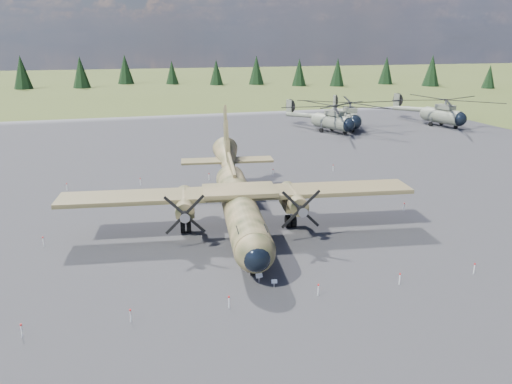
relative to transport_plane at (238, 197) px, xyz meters
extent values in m
plane|color=#475224|center=(0.20, 0.01, -2.85)|extent=(500.00, 500.00, 0.00)
cube|color=slate|center=(0.20, 10.01, -2.85)|extent=(120.00, 120.00, 0.04)
cylinder|color=#343A1F|center=(-0.20, -1.59, -0.48)|extent=(5.23, 18.84, 2.90)
sphere|color=#343A1F|center=(-1.38, -10.82, -0.48)|extent=(3.18, 3.18, 2.84)
sphere|color=black|center=(-1.46, -11.39, -0.53)|extent=(2.33, 2.33, 2.09)
cube|color=black|center=(-1.17, -9.18, 0.30)|extent=(2.26, 1.90, 0.57)
cone|color=#343A1F|center=(1.34, 10.52, 0.61)|extent=(3.72, 7.41, 4.36)
cube|color=#A9ACAF|center=(-0.07, -0.56, -1.66)|extent=(2.74, 6.41, 0.52)
cube|color=#34361C|center=(-0.14, -1.08, 0.71)|extent=(30.21, 7.29, 0.36)
cube|color=#343A1F|center=(-0.14, -1.08, 0.94)|extent=(6.63, 4.48, 0.36)
cylinder|color=#343A1F|center=(-4.79, -0.79, 0.14)|extent=(2.22, 5.53, 1.55)
cube|color=#343A1F|center=(-4.69, 0.03, -0.53)|extent=(1.99, 3.69, 0.83)
cone|color=gray|center=(-5.22, -4.13, 0.14)|extent=(0.90, 1.02, 0.79)
cylinder|color=black|center=(-4.69, 0.03, -2.29)|extent=(1.05, 1.24, 1.14)
cylinder|color=#343A1F|center=(4.44, -1.97, 0.14)|extent=(2.22, 5.53, 1.55)
cube|color=#343A1F|center=(4.55, -1.15, -0.53)|extent=(1.99, 3.69, 0.83)
cone|color=gray|center=(4.01, -5.31, 0.14)|extent=(0.90, 1.02, 0.79)
cylinder|color=black|center=(4.55, -1.15, -2.29)|extent=(1.05, 1.24, 1.14)
cube|color=#343A1F|center=(0.85, 6.62, 1.23)|extent=(1.28, 7.79, 1.74)
cube|color=#34361C|center=(1.41, 11.03, 0.66)|extent=(10.14, 3.52, 0.23)
cylinder|color=gray|center=(-1.23, -9.59, -1.54)|extent=(0.16, 0.16, 0.93)
cylinder|color=black|center=(-1.23, -9.59, -2.29)|extent=(0.48, 1.01, 0.97)
cylinder|color=slate|center=(27.03, 41.21, -0.94)|extent=(5.31, 7.85, 2.58)
sphere|color=black|center=(28.50, 37.80, -1.00)|extent=(3.12, 3.12, 2.37)
sphere|color=slate|center=(25.55, 44.63, -0.94)|extent=(3.12, 3.12, 2.37)
cube|color=slate|center=(27.19, 40.83, 0.71)|extent=(2.92, 3.73, 0.77)
cylinder|color=gray|center=(27.19, 40.83, 1.48)|extent=(0.49, 0.49, 1.03)
cylinder|color=slate|center=(24.02, 48.18, -0.58)|extent=(4.29, 8.44, 1.48)
cube|color=slate|center=(22.49, 51.74, 0.71)|extent=(0.78, 1.42, 2.48)
cylinder|color=black|center=(22.82, 51.88, 0.71)|extent=(1.12, 2.49, 2.68)
cylinder|color=black|center=(28.25, 38.37, -2.44)|extent=(0.54, 0.76, 0.70)
cylinder|color=black|center=(25.26, 41.80, -2.44)|extent=(0.61, 0.88, 0.83)
cylinder|color=gray|center=(25.26, 41.80, -1.90)|extent=(0.19, 0.19, 1.50)
cylinder|color=black|center=(27.81, 42.90, -2.44)|extent=(0.61, 0.88, 0.83)
cylinder|color=gray|center=(27.81, 42.90, -1.90)|extent=(0.19, 0.19, 1.50)
cylinder|color=slate|center=(31.35, 43.49, -0.87)|extent=(4.06, 8.08, 2.68)
sphere|color=black|center=(30.64, 39.70, -0.93)|extent=(2.88, 2.88, 2.46)
sphere|color=slate|center=(32.07, 47.29, -0.87)|extent=(2.88, 2.88, 2.46)
cube|color=slate|center=(31.28, 43.07, 0.84)|extent=(2.42, 3.71, 0.80)
cylinder|color=gray|center=(31.28, 43.07, 1.65)|extent=(0.45, 0.45, 1.07)
cylinder|color=slate|center=(32.81, 51.24, -0.50)|extent=(2.57, 9.16, 1.53)
cube|color=slate|center=(33.55, 55.19, 0.84)|extent=(0.51, 1.52, 2.57)
cylinder|color=black|center=(33.92, 55.12, 0.84)|extent=(0.58, 2.75, 2.79)
cylinder|color=black|center=(30.76, 40.33, -2.43)|extent=(0.43, 0.77, 0.73)
cylinder|color=black|center=(30.17, 45.03, -2.43)|extent=(0.47, 0.90, 0.86)
cylinder|color=gray|center=(30.17, 45.03, -1.86)|extent=(0.18, 0.18, 1.55)
cylinder|color=black|center=(33.01, 44.49, -2.43)|extent=(0.47, 0.90, 0.86)
cylinder|color=gray|center=(33.01, 44.49, -1.86)|extent=(0.18, 0.18, 1.55)
cylinder|color=slate|center=(49.84, 41.51, -0.81)|extent=(4.61, 8.37, 2.76)
sphere|color=black|center=(50.81, 37.66, -0.87)|extent=(3.08, 3.08, 2.54)
sphere|color=slate|center=(48.88, 45.36, -0.81)|extent=(3.08, 3.08, 2.54)
cube|color=slate|center=(49.95, 41.08, 0.95)|extent=(2.68, 3.88, 0.83)
cylinder|color=gray|center=(49.95, 41.08, 1.78)|extent=(0.48, 0.48, 1.10)
cylinder|color=slate|center=(47.87, 49.37, -0.43)|extent=(3.19, 9.36, 1.58)
cube|color=slate|center=(46.87, 53.38, 0.95)|extent=(0.61, 1.56, 2.65)
cylinder|color=black|center=(47.24, 53.48, 0.95)|extent=(0.76, 2.80, 2.87)
cylinder|color=black|center=(50.65, 38.30, -2.41)|extent=(0.48, 0.80, 0.75)
cylinder|color=black|center=(48.08, 42.43, -2.41)|extent=(0.54, 0.94, 0.88)
cylinder|color=gray|center=(48.08, 42.43, -1.83)|extent=(0.19, 0.19, 1.60)
cylinder|color=black|center=(50.97, 43.15, -2.41)|extent=(0.54, 0.94, 0.88)
cylinder|color=gray|center=(50.97, 43.15, -1.83)|extent=(0.19, 0.19, 1.60)
cube|color=gray|center=(-1.07, -10.70, -2.56)|extent=(0.10, 0.10, 0.60)
cube|color=white|center=(-1.07, -10.75, -2.27)|extent=(0.50, 0.26, 0.34)
cube|color=gray|center=(-0.26, -11.62, -2.61)|extent=(0.08, 0.08, 0.48)
cube|color=white|center=(-0.26, -11.66, -2.38)|extent=(0.41, 0.22, 0.27)
cylinder|color=white|center=(-15.80, -13.49, -2.45)|extent=(0.07, 0.07, 0.80)
cylinder|color=red|center=(-15.80, -13.49, -2.05)|extent=(0.12, 0.12, 0.10)
cylinder|color=white|center=(-9.80, -13.49, -2.45)|extent=(0.07, 0.07, 0.80)
cylinder|color=red|center=(-9.80, -13.49, -2.05)|extent=(0.12, 0.12, 0.10)
cylinder|color=white|center=(-3.80, -13.49, -2.45)|extent=(0.07, 0.07, 0.80)
cylinder|color=red|center=(-3.80, -13.49, -2.05)|extent=(0.12, 0.12, 0.10)
cylinder|color=white|center=(2.20, -13.49, -2.45)|extent=(0.07, 0.07, 0.80)
cylinder|color=red|center=(2.20, -13.49, -2.05)|extent=(0.12, 0.12, 0.10)
cylinder|color=white|center=(8.20, -13.49, -2.45)|extent=(0.07, 0.07, 0.80)
cylinder|color=red|center=(8.20, -13.49, -2.05)|extent=(0.12, 0.12, 0.10)
cylinder|color=white|center=(14.20, -13.49, -2.45)|extent=(0.07, 0.07, 0.80)
cylinder|color=red|center=(14.20, -13.49, -2.05)|extent=(0.12, 0.12, 0.10)
cylinder|color=white|center=(-15.80, 16.01, -2.45)|extent=(0.07, 0.07, 0.80)
cylinder|color=red|center=(-15.80, 16.01, -2.05)|extent=(0.12, 0.12, 0.10)
cylinder|color=white|center=(-7.80, 16.01, -2.45)|extent=(0.07, 0.07, 0.80)
cylinder|color=red|center=(-7.80, 16.01, -2.05)|extent=(0.12, 0.12, 0.10)
cylinder|color=white|center=(0.20, 16.01, -2.45)|extent=(0.07, 0.07, 0.80)
cylinder|color=red|center=(0.20, 16.01, -2.05)|extent=(0.12, 0.12, 0.10)
cylinder|color=white|center=(8.20, 16.01, -2.45)|extent=(0.07, 0.07, 0.80)
cylinder|color=red|center=(8.20, 16.01, -2.05)|extent=(0.12, 0.12, 0.10)
cylinder|color=white|center=(16.20, 16.01, -2.45)|extent=(0.07, 0.07, 0.80)
cylinder|color=red|center=(16.20, 16.01, -2.05)|extent=(0.12, 0.12, 0.10)
cylinder|color=white|center=(-16.30, 0.01, -2.45)|extent=(0.07, 0.07, 0.80)
cylinder|color=red|center=(-16.30, 0.01, -2.05)|extent=(0.12, 0.12, 0.10)
cylinder|color=white|center=(16.70, 0.01, -2.45)|extent=(0.07, 0.07, 0.80)
cylinder|color=red|center=(16.70, 0.01, -2.05)|extent=(0.12, 0.12, 0.10)
cone|color=black|center=(111.50, 104.10, 1.01)|extent=(4.33, 4.33, 7.73)
cone|color=black|center=(97.70, 116.78, 2.52)|extent=(6.02, 6.02, 10.75)
cone|color=black|center=(86.35, 128.28, 2.09)|extent=(5.54, 5.54, 9.90)
cone|color=black|center=(65.60, 125.33, 1.99)|extent=(5.43, 5.43, 9.69)
cone|color=black|center=(53.03, 129.99, 1.90)|extent=(5.32, 5.32, 9.50)
cone|color=black|center=(39.85, 139.32, 2.30)|extent=(5.77, 5.77, 10.31)
cone|color=black|center=(25.33, 141.16, 1.62)|extent=(5.02, 5.02, 8.96)
cone|color=black|center=(10.27, 149.08, 1.33)|extent=(4.69, 4.69, 8.37)
cone|color=black|center=(-6.28, 154.37, 2.45)|extent=(5.94, 5.94, 10.60)
cone|color=black|center=(-21.17, 141.92, 2.38)|extent=(5.86, 5.86, 10.47)
cone|color=black|center=(-39.78, 143.24, 2.60)|extent=(6.11, 6.11, 10.91)
camera|label=1|loc=(-9.49, -40.74, 13.40)|focal=35.00mm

